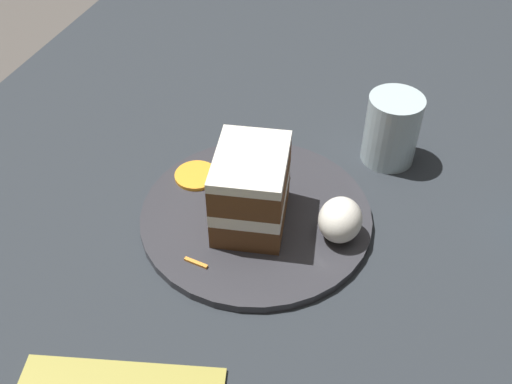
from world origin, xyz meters
TOP-DOWN VIEW (x-y plane):
  - ground_plane at (0.00, 0.00)m, footprint 6.00×6.00m
  - dining_table at (0.00, 0.00)m, footprint 1.36×0.88m
  - plate at (-0.03, -0.02)m, footprint 0.27×0.27m
  - cake_slice at (-0.05, -0.02)m, footprint 0.11×0.09m
  - cream_dollop at (-0.04, -0.12)m, footprint 0.05×0.05m
  - orange_garnish at (0.00, 0.07)m, footprint 0.05×0.05m
  - carrot_shreds_scatter at (-0.01, -0.02)m, footprint 0.18×0.16m
  - drinking_glass at (0.13, -0.14)m, footprint 0.07×0.07m

SIDE VIEW (x-z plane):
  - ground_plane at x=0.00m, z-range 0.00..0.00m
  - dining_table at x=0.00m, z-range 0.00..0.02m
  - plate at x=-0.03m, z-range 0.02..0.03m
  - carrot_shreds_scatter at x=-0.01m, z-range 0.03..0.03m
  - orange_garnish at x=0.00m, z-range 0.03..0.04m
  - cream_dollop at x=-0.04m, z-range 0.03..0.08m
  - drinking_glass at x=0.13m, z-range 0.01..0.10m
  - cake_slice at x=-0.05m, z-range 0.03..0.12m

